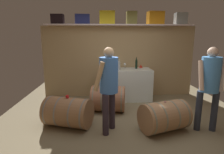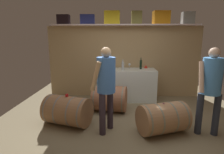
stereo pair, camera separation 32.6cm
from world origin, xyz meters
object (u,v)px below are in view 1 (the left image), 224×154
at_px(wine_glass, 125,64).
at_px(tasting_cup, 67,97).
at_px(toolcase_grey, 181,19).
at_px(wine_bottle_clear, 119,65).
at_px(red_funnel, 141,66).
at_px(toolcase_orange, 155,18).
at_px(toolcase_black, 58,19).
at_px(wine_barrel_near, 68,112).
at_px(toolcase_yellow, 107,18).
at_px(winemaker_pouring, 109,81).
at_px(toolcase_olive, 131,18).
at_px(visitor_tasting, 210,81).
at_px(work_cabinet, 126,84).
at_px(wine_barrel_far, 164,116).
at_px(wine_barrel_flank, 108,99).
at_px(wine_bottle_dark, 136,64).
at_px(toolcase_navy, 82,19).

bearing_deg(wine_glass, tasting_cup, -126.34).
relative_size(toolcase_grey, wine_bottle_clear, 1.11).
bearing_deg(red_funnel, toolcase_orange, -0.62).
relative_size(toolcase_black, toolcase_orange, 0.76).
bearing_deg(wine_barrel_near, toolcase_yellow, 83.83).
relative_size(toolcase_orange, winemaker_pouring, 0.28).
xyz_separation_m(toolcase_yellow, wine_bottle_clear, (0.30, -0.36, -1.28)).
bearing_deg(toolcase_olive, visitor_tasting, -62.28).
relative_size(work_cabinet, wine_barrel_far, 1.43).
relative_size(toolcase_olive, wine_barrel_flank, 0.40).
bearing_deg(tasting_cup, toolcase_orange, 40.35).
relative_size(wine_bottle_dark, wine_glass, 2.22).
bearing_deg(toolcase_olive, wine_bottle_dark, -54.67).
distance_m(wine_barrel_far, tasting_cup, 1.90).
bearing_deg(toolcase_grey, visitor_tasting, -93.45).
bearing_deg(wine_barrel_far, red_funnel, 71.30).
height_order(toolcase_black, toolcase_yellow, toolcase_yellow).
distance_m(wine_barrel_flank, visitor_tasting, 2.21).
distance_m(toolcase_orange, visitor_tasting, 2.60).
relative_size(toolcase_black, tasting_cup, 5.44).
relative_size(wine_barrel_flank, visitor_tasting, 0.55).
height_order(toolcase_orange, tasting_cup, toolcase_orange).
height_order(toolcase_orange, wine_barrel_flank, toolcase_orange).
bearing_deg(wine_bottle_dark, wine_glass, 151.77).
bearing_deg(toolcase_black, wine_barrel_flank, -39.28).
distance_m(work_cabinet, wine_bottle_dark, 0.66).
distance_m(toolcase_black, wine_bottle_dark, 2.51).
xyz_separation_m(toolcase_orange, wine_barrel_flank, (-1.38, -1.12, -1.98)).
bearing_deg(wine_barrel_near, winemaker_pouring, 0.81).
height_order(wine_bottle_clear, wine_barrel_near, wine_bottle_clear).
distance_m(toolcase_black, winemaker_pouring, 2.81).
bearing_deg(visitor_tasting, wine_glass, -49.58).
bearing_deg(toolcase_olive, wine_barrel_near, -128.55).
height_order(toolcase_grey, visitor_tasting, toolcase_grey).
xyz_separation_m(tasting_cup, visitor_tasting, (2.65, -0.32, 0.35)).
bearing_deg(wine_barrel_far, toolcase_navy, 109.09).
height_order(toolcase_navy, wine_glass, toolcase_navy).
distance_m(toolcase_grey, tasting_cup, 3.86).
xyz_separation_m(wine_bottle_dark, red_funnel, (0.18, 0.20, -0.10)).
distance_m(toolcase_black, wine_barrel_far, 3.76).
bearing_deg(toolcase_olive, toolcase_grey, 0.63).
distance_m(toolcase_olive, red_funnel, 1.40).
relative_size(wine_barrel_near, tasting_cup, 16.89).
bearing_deg(wine_bottle_dark, toolcase_yellow, 166.47).
distance_m(wine_bottle_dark, red_funnel, 0.28).
bearing_deg(toolcase_grey, wine_barrel_far, -112.66).
xyz_separation_m(work_cabinet, wine_barrel_far, (0.49, -1.91, -0.15)).
bearing_deg(toolcase_orange, wine_barrel_far, -102.52).
height_order(toolcase_orange, work_cabinet, toolcase_orange).
height_order(toolcase_orange, toolcase_grey, toolcase_orange).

